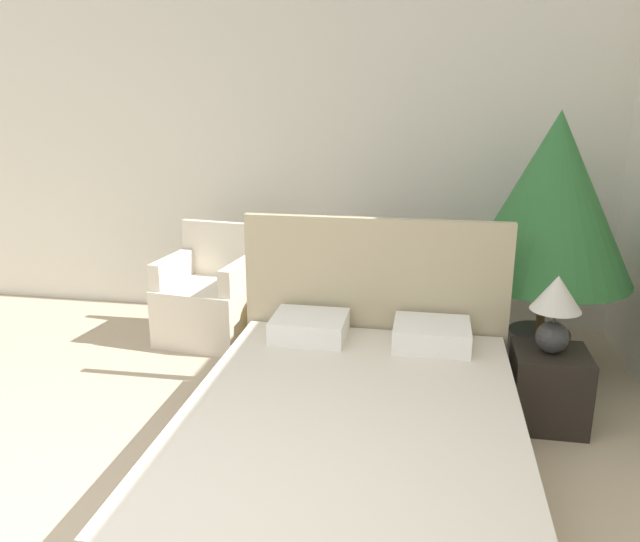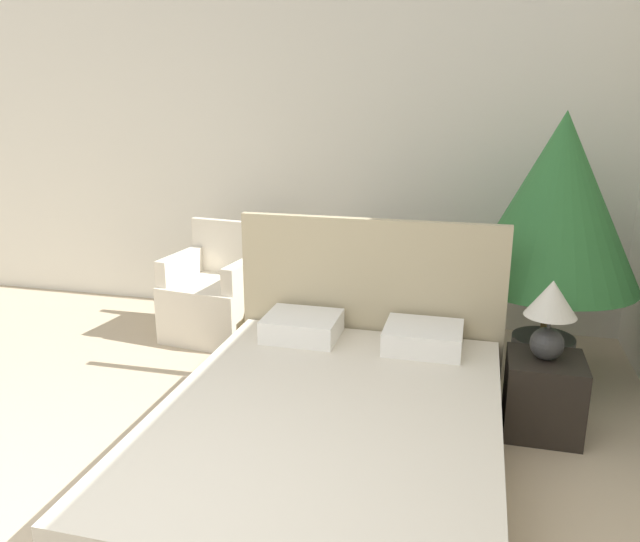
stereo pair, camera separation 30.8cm
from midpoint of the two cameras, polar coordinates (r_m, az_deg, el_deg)
name	(u,v)px [view 1 (the left image)]	position (r m, az deg, el deg)	size (l,w,h in m)	color
wall_back	(317,152)	(5.39, -1.98, 10.83)	(10.00, 0.06, 2.90)	silver
bed	(353,437)	(3.24, 0.22, -15.01)	(1.68, 2.24, 1.19)	#8C7A5B
armchair_near_window_left	(209,303)	(5.14, -11.83, -2.92)	(0.76, 0.72, 0.92)	beige
armchair_near_window_right	(346,312)	(4.84, 0.58, -3.75)	(0.70, 0.65, 0.92)	beige
potted_palm	(552,203)	(4.49, 18.65, 5.92)	(1.14, 1.14, 1.83)	#4C4C4C
nightstand	(548,388)	(3.99, 18.07, -10.15)	(0.43, 0.41, 0.47)	black
table_lamp	(556,306)	(3.78, 18.59, -3.06)	(0.29, 0.29, 0.47)	#333333
side_table	(274,321)	(4.94, -6.00, -4.59)	(0.31, 0.31, 0.41)	gold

